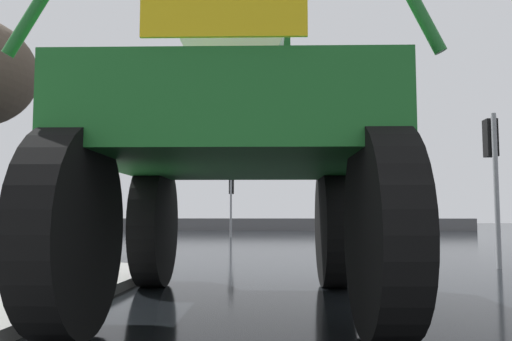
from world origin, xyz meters
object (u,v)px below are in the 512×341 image
sedan_ahead (352,227)px  traffic_signal_near_right (492,156)px  oversize_sprayer (237,147)px  traffic_signal_far_right (376,190)px  traffic_signal_far_left (231,193)px  traffic_signal_near_left (91,156)px

sedan_ahead → traffic_signal_near_right: 8.82m
traffic_signal_near_right → oversize_sprayer: bearing=-134.9°
sedan_ahead → traffic_signal_far_right: (2.09, 7.23, 1.73)m
oversize_sprayer → sedan_ahead: oversize_sprayer is taller
oversize_sprayer → traffic_signal_far_right: oversize_sprayer is taller
traffic_signal_near_right → sedan_ahead: bearing=104.2°
oversize_sprayer → traffic_signal_near_right: 7.31m
oversize_sprayer → traffic_signal_far_right: size_ratio=1.71×
traffic_signal_near_right → traffic_signal_far_left: bearing=115.9°
sedan_ahead → traffic_signal_far_right: size_ratio=1.27×
sedan_ahead → traffic_signal_far_left: 9.20m
traffic_signal_far_left → traffic_signal_near_left: bearing=-95.6°
oversize_sprayer → sedan_ahead: size_ratio=1.34×
oversize_sprayer → traffic_signal_far_left: size_ratio=1.79×
traffic_signal_near_left → traffic_signal_far_left: size_ratio=1.08×
traffic_signal_near_left → traffic_signal_far_left: traffic_signal_near_left is taller
traffic_signal_far_right → oversize_sprayer: bearing=-103.8°
oversize_sprayer → traffic_signal_far_right: bearing=-16.3°
traffic_signal_far_right → traffic_signal_far_left: bearing=180.0°
traffic_signal_near_left → traffic_signal_far_right: 18.05m
oversize_sprayer → traffic_signal_near_left: bearing=35.0°
traffic_signal_near_right → traffic_signal_far_left: traffic_signal_near_right is taller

